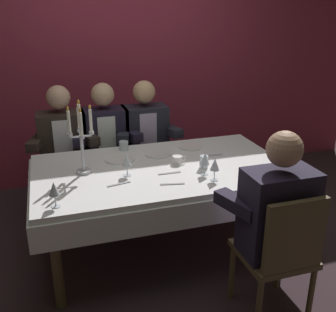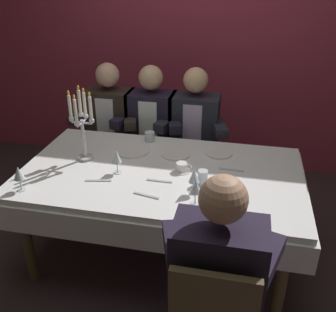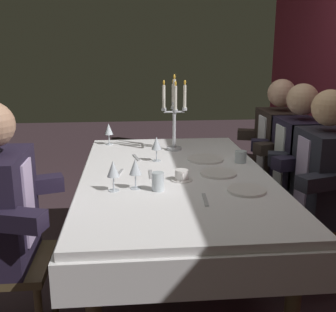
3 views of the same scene
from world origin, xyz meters
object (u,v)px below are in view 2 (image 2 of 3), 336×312
Objects in this scene: wine_glass_0 at (196,187)px; wine_glass_3 at (194,177)px; dinner_plate_1 at (133,151)px; seated_diner_0 at (111,118)px; seated_diner_1 at (152,121)px; dinner_plate_2 at (219,153)px; water_tumbler_0 at (150,137)px; seated_diner_3 at (217,273)px; dining_table at (161,185)px; candelabra at (82,126)px; coffee_cup_0 at (182,167)px; seated_diner_2 at (194,124)px; wine_glass_2 at (19,174)px; wine_glass_1 at (117,157)px; water_tumbler_1 at (203,177)px; dinner_plate_0 at (175,154)px.

wine_glass_0 is 0.12m from wine_glass_3.
dinner_plate_1 is 1.48× the size of wine_glass_0.
wine_glass_0 is 0.13× the size of seated_diner_0.
seated_diner_0 is 1.00× the size of seated_diner_1.
dinner_plate_2 is at bearing 83.91° from wine_glass_0.
seated_diner_3 is at bearing -63.58° from water_tumbler_0.
candelabra reaches higher than dining_table.
coffee_cup_0 is 0.11× the size of seated_diner_0.
seated_diner_0 is 1.00× the size of seated_diner_2.
candelabra is 0.96m from wine_glass_0.
dining_table is 0.93m from wine_glass_2.
wine_glass_3 is at bearing -42.52° from dining_table.
water_tumbler_0 reaches higher than coffee_cup_0.
wine_glass_2 is 0.13× the size of seated_diner_3.
seated_diner_2 is (0.78, 0.00, 0.00)m from seated_diner_0.
wine_glass_1 is 0.98m from seated_diner_1.
seated_diner_1 is at bearing 91.51° from dinner_plate_1.
wine_glass_2 is 0.13× the size of seated_diner_0.
dinner_plate_2 is 2.07× the size of water_tumbler_1.
seated_diner_0 is at bearing 127.93° from wine_glass_0.
seated_diner_0 is (-0.41, 0.65, -0.01)m from dinner_plate_1.
wine_glass_2 is (-0.85, -0.68, 0.11)m from dinner_plate_0.
dinner_plate_2 is 0.16× the size of seated_diner_0.
seated_diner_1 is 1.93m from seated_diner_3.
wine_glass_0 reaches higher than dinner_plate_2.
wine_glass_2 is at bearing -141.17° from dinner_plate_0.
dinner_plate_1 is at bearing 88.71° from wine_glass_1.
dining_table is at bearing -5.58° from candelabra.
wine_glass_1 is at bearing -89.42° from seated_diner_1.
wine_glass_0 is (0.24, -0.61, 0.11)m from dinner_plate_0.
coffee_cup_0 is (0.14, 0.02, 0.15)m from dining_table.
coffee_cup_0 is at bearing -68.87° from dinner_plate_0.
dinner_plate_2 is (0.36, 0.34, 0.13)m from dining_table.
candelabra is 0.44× the size of seated_diner_3.
seated_diner_3 is (0.21, -0.65, -0.12)m from wine_glass_3.
seated_diner_0 reaches higher than wine_glass_3.
candelabra is at bearing 160.53° from wine_glass_3.
water_tumbler_1 is at bearing -97.41° from dinner_plate_2.
wine_glass_3 is 1.67× the size of water_tumbler_1.
water_tumbler_0 reaches higher than dinner_plate_0.
wine_glass_0 is 1.26m from seated_diner_2.
dinner_plate_2 is 0.16× the size of seated_diner_3.
seated_diner_0 is (-1.04, 0.55, -0.01)m from dinner_plate_2.
water_tumbler_0 is at bearing 120.88° from wine_glass_0.
dinner_plate_2 is 1.24× the size of wine_glass_2.
seated_diner_1 reaches higher than coffee_cup_0.
seated_diner_1 is at bearing 68.95° from wine_glass_2.
dinner_plate_2 is 0.39m from coffee_cup_0.
water_tumbler_0 is (-0.56, 0.11, 0.03)m from dinner_plate_2.
water_tumbler_0 is at bearing 127.97° from coffee_cup_0.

